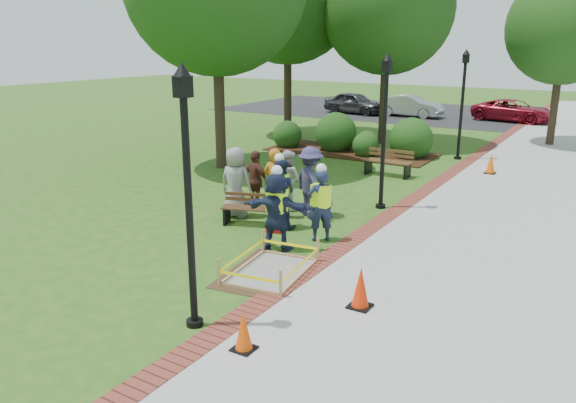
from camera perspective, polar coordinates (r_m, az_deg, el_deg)
The scene contains 33 objects.
ground at distance 12.51m, azimuth -4.85°, elevation -5.38°, with size 100.00×100.00×0.00m, color #285116.
sidewalk at distance 19.97m, azimuth 24.96°, elevation 1.35°, with size 6.00×60.00×0.02m, color #9E9E99.
brick_edging at distance 20.55m, azimuth 15.99°, elevation 2.63°, with size 0.50×60.00×0.03m, color maroon.
mulch_bed at distance 23.99m, azimuth 6.35°, elevation 5.02°, with size 7.00×3.00×0.05m, color #381E0F.
parking_lot at distance 37.29m, azimuth 20.65°, elevation 7.98°, with size 36.00×12.00×0.01m, color black.
wet_concrete_pad at distance 11.40m, azimuth -1.74°, elevation -6.22°, with size 1.99×2.51×0.55m.
bench_near at distance 14.38m, azimuth -3.83°, elevation -1.41°, with size 1.54×0.94×0.79m.
bench_far at distance 19.92m, azimuth 10.08°, elevation 3.40°, with size 1.68×0.59×0.90m.
cone_front at distance 8.72m, azimuth -4.53°, elevation -13.03°, with size 0.34×0.34×0.67m.
cone_back at distance 10.01m, azimuth 7.38°, elevation -8.77°, with size 0.39×0.39×0.77m.
cone_far at distance 21.13m, azimuth 19.90°, elevation 3.61°, with size 0.38×0.38×0.75m.
toolbox at distance 13.84m, azimuth -1.37°, elevation -2.76°, with size 0.39×0.22×0.20m, color #AA0E0D.
lamp_near at distance 8.78m, azimuth -10.17°, elevation 2.14°, with size 0.28×0.28×4.26m.
lamp_mid at distance 15.58m, azimuth 9.78°, elevation 8.15°, with size 0.28×0.28×4.26m.
lamp_far at distance 23.16m, azimuth 17.33°, elevation 10.17°, with size 0.28×0.28×4.26m.
tree_back at distance 26.10m, azimuth 10.12°, elevation 18.79°, with size 5.75×5.75×8.81m.
tree_right at distance 27.95m, azimuth 26.27°, elevation 15.54°, with size 4.88×4.88×7.55m.
shrub_a at distance 25.05m, azimuth -0.06°, elevation 5.54°, with size 1.28×1.28×1.28m, color #163F12.
shrub_b at distance 24.38m, azimuth 4.85°, elevation 5.19°, with size 1.77×1.77×1.77m, color #163F12.
shrub_c at distance 23.26m, azimuth 7.85°, elevation 4.57°, with size 1.08×1.08×1.08m, color #163F12.
shrub_d at distance 23.35m, azimuth 12.29°, elevation 4.40°, with size 1.75×1.75×1.75m, color #163F12.
shrub_e at distance 24.47m, azimuth 8.01°, elevation 5.13°, with size 0.94×0.94×0.94m, color #163F12.
casual_person_a at distance 14.91m, azimuth -5.32°, elevation 1.94°, with size 0.64×0.44×1.89m.
casual_person_b at distance 14.81m, azimuth -1.31°, elevation 1.87°, with size 0.62×0.42×1.87m.
casual_person_c at distance 15.58m, azimuth -0.02°, elevation 2.22°, with size 0.60×0.46×1.67m.
casual_person_d at distance 15.52m, azimuth -3.28°, elevation 2.14°, with size 0.61×0.47×1.67m.
casual_person_e at distance 14.90m, azimuth 2.31°, elevation 1.98°, with size 0.71×0.64×1.88m.
hivis_worker_a at distance 12.47m, azimuth -1.13°, elevation -0.71°, with size 0.64×0.49×1.94m.
hivis_worker_b at distance 13.06m, azimuth 3.34°, elevation -0.14°, with size 0.64×0.62×1.86m.
hivis_worker_c at distance 13.95m, azimuth -0.87°, elevation 1.04°, with size 0.64×0.50×1.91m.
parked_car_a at distance 37.16m, azimuth 6.77°, elevation 8.85°, with size 4.63×2.01×1.51m, color #2A2A2D.
parked_car_b at distance 36.18m, azimuth 12.22°, elevation 8.42°, with size 4.41×1.92×1.44m, color #939397.
parked_car_c at distance 35.75m, azimuth 21.79°, elevation 7.56°, with size 4.25×1.85×1.39m, color maroon.
Camera 1 is at (6.95, -9.35, 4.54)m, focal length 35.00 mm.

